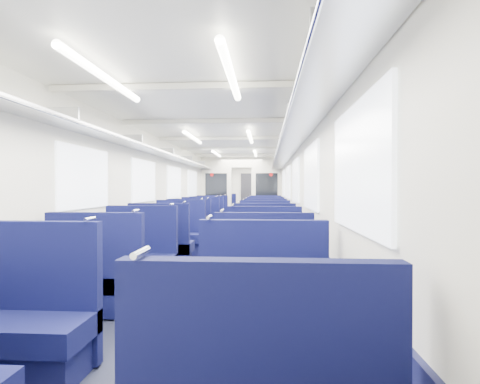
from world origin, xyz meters
name	(u,v)px	position (x,y,z in m)	size (l,w,h in m)	color
floor	(233,238)	(0.00, 0.00, 0.00)	(2.80, 18.00, 0.01)	black
ceiling	(233,147)	(0.00, 0.00, 2.35)	(2.80, 18.00, 0.01)	white
wall_left	(179,192)	(-1.40, 0.00, 1.18)	(0.02, 18.00, 2.35)	beige
dado_left	(180,224)	(-1.39, 0.00, 0.35)	(0.03, 17.90, 0.70)	#101337
wall_right	(287,193)	(1.40, 0.00, 1.18)	(0.02, 18.00, 2.35)	beige
dado_right	(287,225)	(1.39, 0.00, 0.35)	(0.03, 17.90, 0.70)	#101337
wall_far	(249,190)	(0.00, 9.00, 1.18)	(2.80, 0.02, 2.35)	beige
luggage_rack_left	(186,162)	(-1.21, 0.00, 1.97)	(0.36, 17.40, 0.18)	#B2B5BA
luggage_rack_right	(280,161)	(1.21, 0.00, 1.97)	(0.36, 17.40, 0.18)	#B2B5BA
windows	(231,183)	(0.00, -0.46, 1.42)	(2.78, 15.60, 0.75)	white
ceiling_fittings	(232,148)	(0.00, -0.26, 2.29)	(2.70, 16.06, 0.11)	silver
end_door	(249,194)	(0.00, 8.94, 1.00)	(0.75, 0.06, 2.00)	black
bulkhead	(241,190)	(0.00, 3.44, 1.23)	(2.80, 0.10, 2.35)	silver
seat_2	(24,326)	(-0.83, -7.24, 0.33)	(0.97, 0.54, 1.09)	#0D1143
seat_3	(263,321)	(0.83, -7.02, 0.33)	(0.97, 0.54, 1.09)	#0D1143
seat_4	(101,282)	(-0.83, -5.99, 0.33)	(0.97, 0.54, 1.09)	#0D1143
seat_5	(264,282)	(0.83, -5.89, 0.33)	(0.97, 0.54, 1.09)	#0D1143
seat_6	(139,261)	(-0.83, -4.84, 0.33)	(0.97, 0.54, 1.09)	#0D1143
seat_7	(264,263)	(0.83, -4.91, 0.33)	(0.97, 0.54, 1.09)	#0D1143
seat_8	(161,248)	(-0.83, -3.75, 0.33)	(0.97, 0.54, 1.09)	#0D1143
seat_9	(265,248)	(0.83, -3.66, 0.33)	(0.97, 0.54, 1.09)	#0D1143
seat_10	(180,237)	(-0.83, -2.44, 0.33)	(0.97, 0.54, 1.09)	#0D1143
seat_11	(265,238)	(0.83, -2.52, 0.33)	(0.97, 0.54, 1.09)	#0D1143
seat_12	(190,231)	(-0.83, -1.41, 0.33)	(0.97, 0.54, 1.09)	#0D1143
seat_13	(265,231)	(0.83, -1.27, 0.33)	(0.97, 0.54, 1.09)	#0D1143
seat_14	(200,226)	(-0.83, -0.19, 0.33)	(0.97, 0.54, 1.09)	#0D1143
seat_15	(265,226)	(0.83, -0.20, 0.33)	(0.97, 0.54, 1.09)	#0D1143
seat_16	(207,221)	(-0.83, 1.03, 0.33)	(0.97, 0.54, 1.09)	#0D1143
seat_17	(265,222)	(0.83, 0.92, 0.33)	(0.97, 0.54, 1.09)	#0D1143
seat_18	(212,219)	(-0.83, 1.97, 0.33)	(0.97, 0.54, 1.09)	#0D1143
seat_19	(265,219)	(0.83, 2.01, 0.33)	(0.97, 0.54, 1.09)	#0D1143
seat_20	(220,214)	(-0.83, 4.15, 0.33)	(0.97, 0.54, 1.09)	#0D1143
seat_21	(265,214)	(0.83, 4.11, 0.33)	(0.97, 0.54, 1.09)	#0D1143
seat_22	(224,212)	(-0.83, 5.33, 0.33)	(0.97, 0.54, 1.09)	#0D1143
seat_23	(265,212)	(0.83, 5.26, 0.33)	(0.97, 0.54, 1.09)	#0D1143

